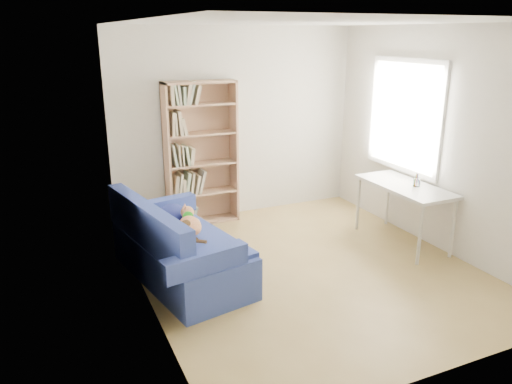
# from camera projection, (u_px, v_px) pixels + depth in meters

# --- Properties ---
(ground) EXTENTS (4.00, 4.00, 0.00)m
(ground) POSITION_uv_depth(u_px,v_px,m) (305.00, 268.00, 5.56)
(ground) COLOR #9F8147
(ground) RESTS_ON ground
(room_shell) EXTENTS (3.54, 4.04, 2.62)m
(room_shell) POSITION_uv_depth(u_px,v_px,m) (317.00, 121.00, 5.13)
(room_shell) COLOR silver
(room_shell) RESTS_ON ground
(sofa) EXTENTS (1.16, 1.92, 0.87)m
(sofa) POSITION_uv_depth(u_px,v_px,m) (178.00, 249.00, 5.24)
(sofa) COLOR navy
(sofa) RESTS_ON ground
(bookshelf) EXTENTS (0.96, 0.30, 1.92)m
(bookshelf) POSITION_uv_depth(u_px,v_px,m) (201.00, 160.00, 6.66)
(bookshelf) COLOR #AB7C5C
(bookshelf) RESTS_ON ground
(desk) EXTENTS (0.58, 1.27, 0.75)m
(desk) POSITION_uv_depth(u_px,v_px,m) (405.00, 190.00, 6.04)
(desk) COLOR silver
(desk) RESTS_ON ground
(pen_cup) EXTENTS (0.08, 0.08, 0.16)m
(pen_cup) POSITION_uv_depth(u_px,v_px,m) (417.00, 181.00, 5.95)
(pen_cup) COLOR white
(pen_cup) RESTS_ON desk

